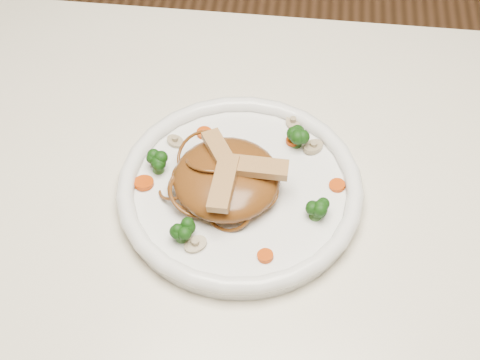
# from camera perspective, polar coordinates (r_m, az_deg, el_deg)

# --- Properties ---
(table) EXTENTS (1.20, 0.80, 0.75)m
(table) POSITION_cam_1_polar(r_m,az_deg,el_deg) (0.81, 2.09, -9.50)
(table) COLOR #ECE4C8
(table) RESTS_ON ground
(plate) EXTENTS (0.35, 0.35, 0.02)m
(plate) POSITION_cam_1_polar(r_m,az_deg,el_deg) (0.76, -0.00, -1.04)
(plate) COLOR white
(plate) RESTS_ON table
(noodle_mound) EXTENTS (0.16, 0.16, 0.04)m
(noodle_mound) POSITION_cam_1_polar(r_m,az_deg,el_deg) (0.73, -1.16, 0.14)
(noodle_mound) COLOR brown
(noodle_mound) RESTS_ON plate
(chicken_a) EXTENTS (0.07, 0.02, 0.01)m
(chicken_a) POSITION_cam_1_polar(r_m,az_deg,el_deg) (0.71, 1.38, 1.11)
(chicken_a) COLOR tan
(chicken_a) RESTS_ON noodle_mound
(chicken_b) EXTENTS (0.05, 0.06, 0.01)m
(chicken_b) POSITION_cam_1_polar(r_m,az_deg,el_deg) (0.73, -1.71, 2.44)
(chicken_b) COLOR tan
(chicken_b) RESTS_ON noodle_mound
(chicken_c) EXTENTS (0.03, 0.07, 0.01)m
(chicken_c) POSITION_cam_1_polar(r_m,az_deg,el_deg) (0.70, -1.42, -0.26)
(chicken_c) COLOR tan
(chicken_c) RESTS_ON noodle_mound
(broccoli_0) EXTENTS (0.03, 0.03, 0.03)m
(broccoli_0) POSITION_cam_1_polar(r_m,az_deg,el_deg) (0.78, 4.90, 3.80)
(broccoli_0) COLOR #133F0D
(broccoli_0) RESTS_ON plate
(broccoli_1) EXTENTS (0.04, 0.04, 0.03)m
(broccoli_1) POSITION_cam_1_polar(r_m,az_deg,el_deg) (0.76, -7.15, 1.66)
(broccoli_1) COLOR #133F0D
(broccoli_1) RESTS_ON plate
(broccoli_2) EXTENTS (0.04, 0.04, 0.03)m
(broccoli_2) POSITION_cam_1_polar(r_m,az_deg,el_deg) (0.70, -5.09, -4.29)
(broccoli_2) COLOR #133F0D
(broccoli_2) RESTS_ON plate
(broccoli_3) EXTENTS (0.03, 0.03, 0.03)m
(broccoli_3) POSITION_cam_1_polar(r_m,az_deg,el_deg) (0.72, 6.58, -2.53)
(broccoli_3) COLOR #133F0D
(broccoli_3) RESTS_ON plate
(carrot_0) EXTENTS (0.02, 0.02, 0.00)m
(carrot_0) POSITION_cam_1_polar(r_m,az_deg,el_deg) (0.79, 4.60, 3.40)
(carrot_0) COLOR #B23606
(carrot_0) RESTS_ON plate
(carrot_1) EXTENTS (0.03, 0.03, 0.00)m
(carrot_1) POSITION_cam_1_polar(r_m,az_deg,el_deg) (0.76, -8.29, -0.25)
(carrot_1) COLOR #B23606
(carrot_1) RESTS_ON plate
(carrot_2) EXTENTS (0.02, 0.02, 0.00)m
(carrot_2) POSITION_cam_1_polar(r_m,az_deg,el_deg) (0.76, 8.36, -0.46)
(carrot_2) COLOR #B23606
(carrot_2) RESTS_ON plate
(carrot_3) EXTENTS (0.02, 0.02, 0.00)m
(carrot_3) POSITION_cam_1_polar(r_m,az_deg,el_deg) (0.80, -3.09, 4.07)
(carrot_3) COLOR #B23606
(carrot_3) RESTS_ON plate
(carrot_4) EXTENTS (0.02, 0.02, 0.00)m
(carrot_4) POSITION_cam_1_polar(r_m,az_deg,el_deg) (0.69, 2.19, -6.54)
(carrot_4) COLOR #B23606
(carrot_4) RESTS_ON plate
(mushroom_0) EXTENTS (0.04, 0.04, 0.01)m
(mushroom_0) POSITION_cam_1_polar(r_m,az_deg,el_deg) (0.70, -3.85, -5.57)
(mushroom_0) COLOR #B8AB8A
(mushroom_0) RESTS_ON plate
(mushroom_1) EXTENTS (0.04, 0.04, 0.01)m
(mushroom_1) POSITION_cam_1_polar(r_m,az_deg,el_deg) (0.79, 6.32, 2.85)
(mushroom_1) COLOR #B8AB8A
(mushroom_1) RESTS_ON plate
(mushroom_2) EXTENTS (0.03, 0.03, 0.01)m
(mushroom_2) POSITION_cam_1_polar(r_m,az_deg,el_deg) (0.79, -5.59, 3.31)
(mushroom_2) COLOR #B8AB8A
(mushroom_2) RESTS_ON plate
(mushroom_3) EXTENTS (0.03, 0.03, 0.01)m
(mushroom_3) POSITION_cam_1_polar(r_m,az_deg,el_deg) (0.81, 4.57, 4.95)
(mushroom_3) COLOR #B8AB8A
(mushroom_3) RESTS_ON plate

